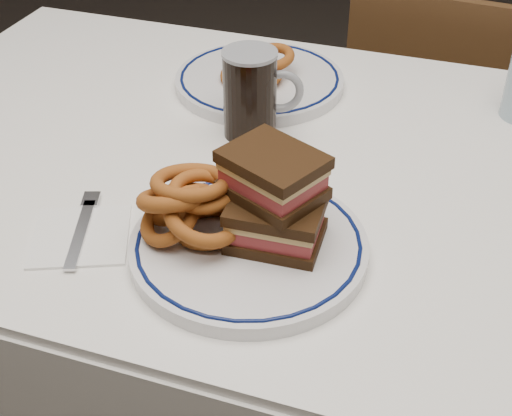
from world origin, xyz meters
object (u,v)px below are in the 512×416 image
(reuben_sandwich, at_px, (275,199))
(beer_mug, at_px, (252,93))
(chair_far, at_px, (426,127))
(far_plate, at_px, (259,80))
(main_plate, at_px, (249,246))

(reuben_sandwich, height_order, beer_mug, beer_mug)
(reuben_sandwich, bearing_deg, chair_far, 83.23)
(reuben_sandwich, xyz_separation_m, far_plate, (-0.16, 0.42, -0.07))
(reuben_sandwich, bearing_deg, beer_mug, 114.43)
(chair_far, distance_m, main_plate, 1.01)
(beer_mug, bearing_deg, chair_far, 70.95)
(main_plate, distance_m, far_plate, 0.46)
(chair_far, xyz_separation_m, reuben_sandwich, (-0.11, -0.93, 0.39))
(beer_mug, bearing_deg, main_plate, -71.89)
(main_plate, relative_size, far_plate, 1.01)
(main_plate, bearing_deg, beer_mug, 108.11)
(chair_far, bearing_deg, main_plate, -98.26)
(beer_mug, bearing_deg, reuben_sandwich, -65.57)
(beer_mug, xyz_separation_m, far_plate, (-0.04, 0.16, -0.06))
(chair_far, relative_size, main_plate, 2.68)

